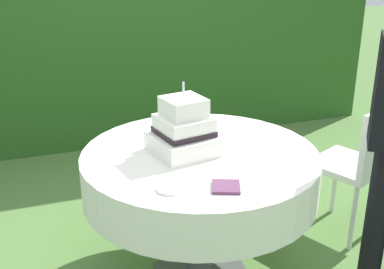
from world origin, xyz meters
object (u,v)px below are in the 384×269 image
at_px(napkin_stack, 226,187).
at_px(garden_chair, 361,159).
at_px(cake_table, 200,174).
at_px(wedding_cake, 184,131).
at_px(serving_plate_near, 170,189).
at_px(serving_plate_far, 166,122).

distance_m(napkin_stack, garden_chair, 1.24).
distance_m(cake_table, wedding_cake, 0.26).
relative_size(cake_table, serving_plate_near, 10.03).
bearing_deg(cake_table, garden_chair, 3.90).
height_order(serving_plate_near, napkin_stack, napkin_stack).
height_order(serving_plate_near, garden_chair, garden_chair).
relative_size(cake_table, garden_chair, 1.39).
bearing_deg(cake_table, wedding_cake, 152.75).
bearing_deg(wedding_cake, serving_plate_far, 85.69).
height_order(wedding_cake, napkin_stack, wedding_cake).
distance_m(wedding_cake, serving_plate_near, 0.44).
xyz_separation_m(cake_table, wedding_cake, (-0.07, 0.04, 0.24)).
bearing_deg(cake_table, napkin_stack, -94.11).
distance_m(wedding_cake, serving_plate_far, 0.47).
height_order(napkin_stack, garden_chair, garden_chair).
bearing_deg(serving_plate_far, wedding_cake, -94.31).
height_order(cake_table, garden_chair, garden_chair).
bearing_deg(serving_plate_far, serving_plate_near, -105.11).
bearing_deg(serving_plate_near, wedding_cake, 63.28).
height_order(wedding_cake, serving_plate_far, wedding_cake).
bearing_deg(napkin_stack, cake_table, 85.89).
relative_size(wedding_cake, garden_chair, 0.42).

